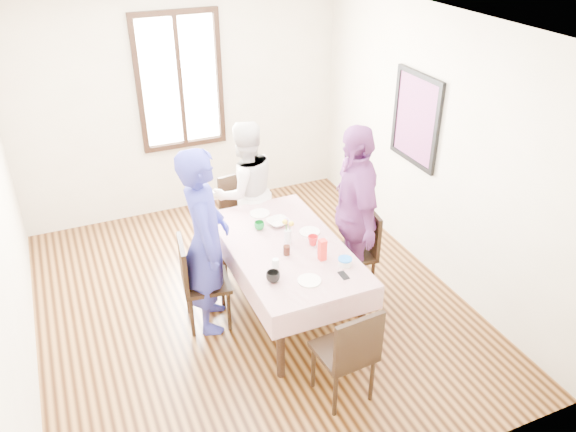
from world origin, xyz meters
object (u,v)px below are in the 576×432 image
object	(u,v)px
chair_far	(245,218)
chair_near	(344,351)
chair_right	(351,253)
person_far	(244,191)
person_right	(352,214)
dining_table	(286,280)
chair_left	(206,282)
person_left	(205,242)

from	to	relation	value
chair_far	chair_near	bearing A→B (deg)	81.69
chair_right	person_far	world-z (taller)	person_far
chair_right	person_right	size ratio (longest dim) A/B	0.50
dining_table	chair_near	bearing A→B (deg)	-90.00
chair_left	dining_table	bearing A→B (deg)	86.04
dining_table	person_left	xyz separation A→B (m)	(-0.71, 0.16, 0.52)
person_left	chair_near	bearing A→B (deg)	-136.19
chair_far	chair_near	world-z (taller)	same
person_left	person_right	distance (m)	1.43
dining_table	chair_near	xyz separation A→B (m)	(0.00, -1.14, 0.08)
chair_near	person_right	xyz separation A→B (m)	(0.71, 1.20, 0.45)
chair_near	person_far	xyz separation A→B (m)	(0.00, 2.27, 0.33)
dining_table	person_far	size ratio (longest dim) A/B	1.05
chair_left	chair_right	xyz separation A→B (m)	(1.47, -0.10, 0.00)
dining_table	chair_near	size ratio (longest dim) A/B	1.83
chair_left	chair_near	xyz separation A→B (m)	(0.73, -1.30, 0.00)
chair_far	person_far	bearing A→B (deg)	81.69
person_right	chair_right	bearing A→B (deg)	104.53
person_left	person_right	size ratio (longest dim) A/B	0.99
dining_table	person_right	world-z (taller)	person_right
chair_left	person_far	distance (m)	1.26
chair_right	chair_near	bearing A→B (deg)	155.87
person_far	chair_near	bearing A→B (deg)	82.86
chair_left	person_far	world-z (taller)	person_far
person_right	person_left	bearing A→B (deg)	-79.64
dining_table	chair_right	xyz separation A→B (m)	(0.73, 0.05, 0.08)
chair_left	chair_right	distance (m)	1.47
dining_table	chair_left	xyz separation A→B (m)	(-0.73, 0.16, 0.08)
dining_table	person_far	distance (m)	1.20
chair_far	person_right	xyz separation A→B (m)	(0.71, -1.09, 0.45)
chair_left	person_far	xyz separation A→B (m)	(0.73, 0.97, 0.33)
chair_right	person_right	distance (m)	0.45
chair_left	chair_far	bearing A→B (deg)	151.45
chair_left	chair_far	distance (m)	1.23
dining_table	chair_near	world-z (taller)	chair_near
chair_far	chair_near	distance (m)	2.29
chair_right	chair_far	world-z (taller)	same
dining_table	person_left	bearing A→B (deg)	167.68
chair_right	person_right	xyz separation A→B (m)	(-0.02, -0.00, 0.45)
person_left	person_right	world-z (taller)	person_right
person_far	chair_right	bearing A→B (deg)	117.27
chair_near	person_right	distance (m)	1.46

